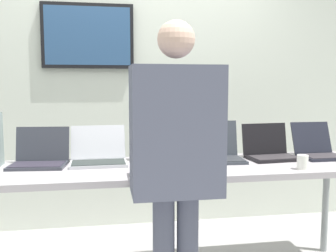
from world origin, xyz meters
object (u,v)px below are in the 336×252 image
laptop_station_2 (160,154)px  laptop_station_3 (217,151)px  coffee_mug (302,162)px  laptop_station_1 (98,155)px  person (176,154)px  laptop_station_0 (40,157)px  laptop_station_4 (270,151)px  workbench (163,174)px  laptop_station_5 (318,149)px

laptop_station_2 → laptop_station_3: 0.41m
coffee_mug → laptop_station_1: bearing=162.3°
laptop_station_1 → coffee_mug: size_ratio=4.21×
laptop_station_3 → person: bearing=-120.5°
coffee_mug → laptop_station_2: bearing=156.6°
person → laptop_station_2: bearing=87.8°
laptop_station_0 → laptop_station_4: same height
laptop_station_4 → laptop_station_0: bearing=179.4°
workbench → person: (-0.03, -0.62, 0.25)m
person → coffee_mug: 0.97m
laptop_station_3 → laptop_station_5: size_ratio=1.05×
laptop_station_3 → laptop_station_2: bearing=-179.1°
laptop_station_5 → laptop_station_3: bearing=179.5°
laptop_station_2 → laptop_station_5: laptop_station_2 is taller
laptop_station_2 → coffee_mug: 0.94m
workbench → laptop_station_4: 0.82m
laptop_station_1 → person: 0.88m
laptop_station_3 → laptop_station_4: bearing=-0.5°
laptop_station_5 → person: person is taller
laptop_station_1 → laptop_station_5: bearing=-1.3°
laptop_station_4 → laptop_station_5: size_ratio=1.12×
laptop_station_2 → person: 0.76m
workbench → laptop_station_1: size_ratio=7.55×
laptop_station_0 → laptop_station_1: 0.38m
laptop_station_4 → laptop_station_3: bearing=179.5°
workbench → laptop_station_0: size_ratio=7.61×
laptop_station_5 → coffee_mug: laptop_station_5 is taller
laptop_station_3 → person: 0.88m
laptop_station_0 → laptop_station_3: 1.22m
laptop_station_0 → coffee_mug: (1.66, -0.39, -0.01)m
laptop_station_1 → laptop_station_5: laptop_station_5 is taller
laptop_station_5 → person: (-1.22, -0.74, 0.14)m
person → workbench: bearing=86.8°
laptop_station_2 → laptop_station_1: bearing=175.1°
laptop_station_5 → coffee_mug: (-0.33, -0.37, -0.01)m
person → laptop_station_4: bearing=41.6°
laptop_station_0 → person: size_ratio=0.23×
workbench → laptop_station_3: bearing=17.5°
laptop_station_5 → person: bearing=-148.7°
workbench → person: 0.67m
laptop_station_1 → laptop_station_3: 0.83m
laptop_station_1 → laptop_station_4: size_ratio=1.01×
laptop_station_0 → coffee_mug: 1.71m
laptop_station_0 → laptop_station_1: size_ratio=0.99×
laptop_station_3 → person: person is taller
laptop_station_1 → person: (0.39, -0.78, 0.14)m
laptop_station_2 → person: bearing=-92.2°
laptop_station_4 → coffee_mug: bearing=-82.7°
laptop_station_2 → laptop_station_4: size_ratio=1.00×
workbench → laptop_station_1: laptop_station_1 is taller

